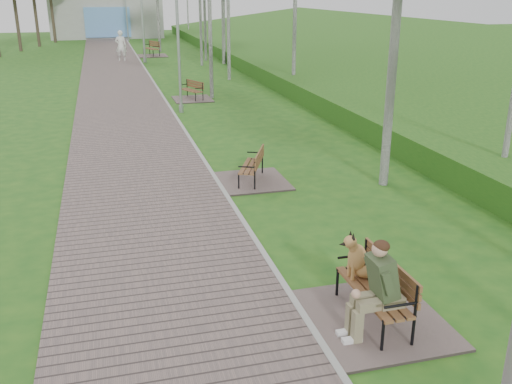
# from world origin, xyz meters

# --- Properties ---
(ground) EXTENTS (120.00, 120.00, 0.00)m
(ground) POSITION_xyz_m (0.00, 0.00, 0.00)
(ground) COLOR #205319
(ground) RESTS_ON ground
(walkway) EXTENTS (3.50, 67.00, 0.04)m
(walkway) POSITION_xyz_m (-1.75, 21.50, 0.02)
(walkway) COLOR #62524F
(walkway) RESTS_ON ground
(kerb) EXTENTS (0.10, 67.00, 0.05)m
(kerb) POSITION_xyz_m (0.00, 21.50, 0.03)
(kerb) COLOR #999993
(kerb) RESTS_ON ground
(embankment) EXTENTS (14.00, 70.00, 1.60)m
(embankment) POSITION_xyz_m (12.00, 20.00, 0.00)
(embankment) COLOR #437820
(embankment) RESTS_ON ground
(building_north) EXTENTS (10.00, 5.20, 4.00)m
(building_north) POSITION_xyz_m (-1.50, 50.97, 1.99)
(building_north) COLOR #9E9E99
(building_north) RESTS_ON ground
(bench_main) EXTENTS (1.83, 2.03, 1.59)m
(bench_main) POSITION_xyz_m (0.82, -0.29, 0.45)
(bench_main) COLOR #62524F
(bench_main) RESTS_ON ground
(bench_second) EXTENTS (1.57, 1.75, 0.97)m
(bench_second) POSITION_xyz_m (0.79, 5.99, 0.18)
(bench_second) COLOR #62524F
(bench_second) RESTS_ON ground
(bench_third) EXTENTS (1.54, 1.72, 0.95)m
(bench_third) POSITION_xyz_m (1.08, 16.97, 0.17)
(bench_third) COLOR #62524F
(bench_third) RESTS_ON ground
(bench_far) EXTENTS (1.98, 2.20, 1.22)m
(bench_far) POSITION_xyz_m (0.99, 33.80, 0.23)
(bench_far) COLOR #62524F
(bench_far) RESTS_ON ground
(lamp_post_second) EXTENTS (0.18, 0.18, 4.58)m
(lamp_post_second) POSITION_xyz_m (0.31, 14.49, 2.14)
(lamp_post_second) COLOR #9EA0A6
(lamp_post_second) RESTS_ON ground
(lamp_post_third) EXTENTS (0.22, 0.22, 5.57)m
(lamp_post_third) POSITION_xyz_m (0.27, 30.25, 2.60)
(lamp_post_third) COLOR #9EA0A6
(lamp_post_third) RESTS_ON ground
(lamp_post_far) EXTENTS (0.18, 0.18, 4.65)m
(lamp_post_far) POSITION_xyz_m (0.13, 46.60, 2.17)
(lamp_post_far) COLOR #9EA0A6
(lamp_post_far) RESTS_ON ground
(pedestrian_near) EXTENTS (0.76, 0.56, 1.90)m
(pedestrian_near) POSITION_xyz_m (-1.10, 31.34, 0.95)
(pedestrian_near) COLOR silver
(pedestrian_near) RESTS_ON ground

